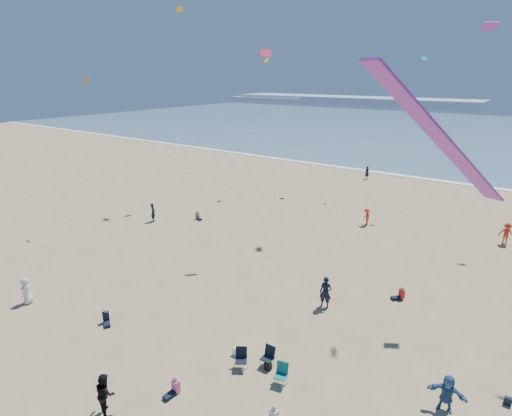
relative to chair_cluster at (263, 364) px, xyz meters
The scene contains 12 objects.
ground 6.57m from the chair_cluster, 144.76° to the right, with size 220.00×220.00×0.00m, color tan.
ocean 91.38m from the chair_cluster, 93.36° to the left, with size 220.00×100.00×0.06m, color #476B84.
surf_line 41.57m from the chair_cluster, 97.40° to the left, with size 220.00×1.20×0.08m, color white.
headland_far 178.61m from the chair_cluster, 111.46° to the left, with size 110.00×20.00×3.20m, color #7A8EA8.
headland_near 192.59m from the chair_cluster, 123.16° to the left, with size 40.00×14.00×2.00m, color #7A8EA8.
standing_flyers 8.85m from the chair_cluster, 79.78° to the left, with size 31.58×45.47×1.92m.
seated_group 5.63m from the chair_cluster, 144.12° to the left, with size 20.66×17.11×0.84m.
chair_cluster is the anchor object (origin of this frame).
white_tote 1.77m from the chair_cluster, behind, with size 0.35×0.20×0.40m, color white.
black_backpack 0.45m from the chair_cluster, 76.12° to the left, with size 0.30×0.22×0.38m, color black.
navy_bag 10.17m from the chair_cluster, 25.01° to the left, with size 0.28×0.18×0.34m, color black.
kites_aloft 18.25m from the chair_cluster, 74.71° to the left, with size 43.91×46.16×30.05m.
Camera 1 is at (13.62, -8.43, 12.84)m, focal length 28.00 mm.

